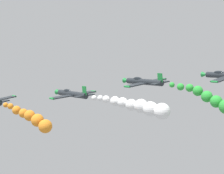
# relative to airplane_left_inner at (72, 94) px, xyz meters

# --- Properties ---
(smoke_trail_lead) EXTENTS (2.18, 14.59, 3.33)m
(smoke_trail_lead) POSITION_rel_airplane_left_inner_xyz_m (-11.95, -7.56, -2.36)
(smoke_trail_lead) COLOR orange
(airplane_left_inner) EXTENTS (9.56, 10.35, 2.43)m
(airplane_left_inner) POSITION_rel_airplane_left_inner_xyz_m (0.00, 0.00, 0.00)
(airplane_left_inner) COLOR #23282D
(smoke_trail_left_inner) EXTENTS (4.55, 15.36, 2.97)m
(smoke_trail_left_inner) POSITION_rel_airplane_left_inner_xyz_m (1.81, -17.02, -0.77)
(smoke_trail_left_inner) COLOR white
(airplane_right_inner) EXTENTS (9.54, 10.35, 2.59)m
(airplane_right_inner) POSITION_rel_airplane_left_inner_xyz_m (10.11, -8.90, 2.35)
(airplane_right_inner) COLOR #23282D
(smoke_trail_right_inner) EXTENTS (4.51, 17.41, 5.80)m
(smoke_trail_right_inner) POSITION_rel_airplane_left_inner_xyz_m (8.25, -27.50, -0.34)
(smoke_trail_right_inner) COLOR green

